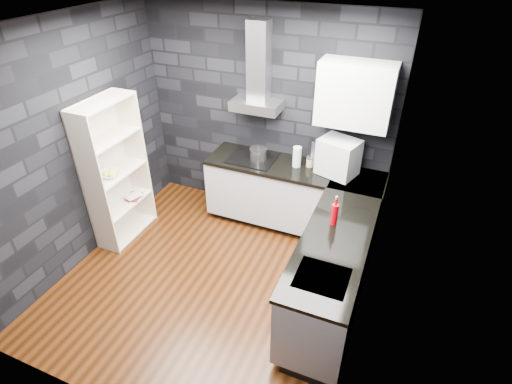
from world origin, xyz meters
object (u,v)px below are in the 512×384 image
Objects in this scene: pot at (258,154)px; glass_vase at (297,157)px; red_bottle at (334,214)px; bookshelf at (116,173)px; storage_jar at (310,162)px; fruit_bowl at (110,174)px; appliance_garage at (338,157)px; utensil_crock at (312,161)px.

pot is 0.83× the size of glass_vase.
red_bottle is 0.13× the size of bookshelf.
bookshelf is at bearing -179.61° from red_bottle.
storage_jar is at bearing 117.71° from red_bottle.
red_bottle is at bearing 5.72° from bookshelf.
storage_jar is 0.46× the size of fruit_bowl.
appliance_garage is 1.83× the size of fruit_bowl.
utensil_crock reaches higher than fruit_bowl.
pot is 0.12× the size of bookshelf.
storage_jar is at bearing -121.17° from utensil_crock.
glass_vase is 0.50m from appliance_garage.
utensil_crock is at bearing 116.23° from red_bottle.
pot is at bearing -172.88° from storage_jar.
glass_vase reaches higher than utensil_crock.
glass_vase is (0.50, 0.02, 0.05)m from pot.
fruit_bowl is at bearing -84.67° from bookshelf.
storage_jar is 2.34m from bookshelf.
red_bottle is (1.19, -0.94, 0.04)m from pot.
red_bottle is (0.52, -1.06, 0.05)m from utensil_crock.
utensil_crock is at bearing 32.23° from bookshelf.
appliance_garage reaches higher than red_bottle.
appliance_garage is (0.99, 0.02, 0.15)m from pot.
utensil_crock is 2.37m from bookshelf.
fruit_bowl is (-2.10, -1.15, -0.02)m from storage_jar.
glass_vase is at bearing -152.43° from utensil_crock.
glass_vase is 0.18m from storage_jar.
utensil_crock is at bearing 27.57° from glass_vase.
utensil_crock is at bearing 9.48° from pot.
fruit_bowl is (-2.64, -0.12, -0.08)m from red_bottle.
bookshelf is 7.57× the size of fruit_bowl.
red_bottle reaches higher than fruit_bowl.
glass_vase reaches higher than red_bottle.
utensil_crock is 0.29× the size of appliance_garage.
appliance_garage is 1.91× the size of red_bottle.
red_bottle is 2.64m from fruit_bowl.
utensil_crock is 1.18m from red_bottle.
bookshelf is at bearing 90.00° from fruit_bowl.
pot is 1.93× the size of storage_jar.
bookshelf reaches higher than red_bottle.
utensil_crock is 2.42m from fruit_bowl.
utensil_crock is 0.37m from appliance_garage.
glass_vase is 1.13× the size of red_bottle.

